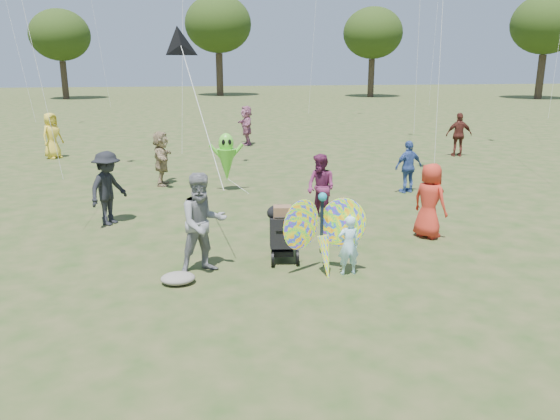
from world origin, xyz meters
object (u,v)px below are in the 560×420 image
object	(u,v)px
crowd_b	(108,188)
crowd_h	(459,135)
crowd_j	(247,125)
butterfly_kite	(323,234)
crowd_d	(161,158)
alien_kite	(227,159)
jogging_stroller	(281,229)
child_girl	(348,245)
crowd_a	(430,201)
crowd_e	(321,188)
crowd_c	(408,167)
crowd_g	(52,136)
adult_man	(203,223)

from	to	relation	value
crowd_b	crowd_h	world-z (taller)	crowd_h
crowd_j	butterfly_kite	size ratio (longest dim) A/B	1.04
crowd_d	alien_kite	world-z (taller)	alien_kite
jogging_stroller	butterfly_kite	world-z (taller)	butterfly_kite
child_girl	crowd_j	xyz separation A→B (m)	(-0.07, 16.23, 0.35)
child_girl	alien_kite	distance (m)	7.15
crowd_a	butterfly_kite	size ratio (longest dim) A/B	0.95
crowd_e	crowd_j	size ratio (longest dim) A/B	0.90
crowd_c	crowd_g	bearing A→B (deg)	-48.58
crowd_a	alien_kite	world-z (taller)	alien_kite
alien_kite	butterfly_kite	bearing A→B (deg)	-79.88
adult_man	crowd_j	world-z (taller)	adult_man
crowd_g	crowd_h	world-z (taller)	crowd_g
adult_man	crowd_g	xyz separation A→B (m)	(-5.52, 13.33, -0.03)
jogging_stroller	crowd_g	bearing A→B (deg)	126.12
crowd_b	crowd_e	world-z (taller)	crowd_b
crowd_e	jogging_stroller	size ratio (longest dim) A/B	1.49
crowd_h	crowd_j	xyz separation A→B (m)	(-8.15, 4.61, 0.02)
crowd_e	alien_kite	distance (m)	3.97
jogging_stroller	crowd_j	bearing A→B (deg)	93.79
crowd_d	crowd_b	bearing A→B (deg)	168.37
butterfly_kite	alien_kite	world-z (taller)	alien_kite
adult_man	crowd_c	world-z (taller)	adult_man
crowd_c	butterfly_kite	world-z (taller)	butterfly_kite
crowd_e	crowd_j	distance (m)	12.71
adult_man	alien_kite	world-z (taller)	adult_man
crowd_c	adult_man	bearing A→B (deg)	26.89
adult_man	crowd_a	size ratio (longest dim) A/B	1.13
child_girl	butterfly_kite	world-z (taller)	butterfly_kite
crowd_b	crowd_j	size ratio (longest dim) A/B	0.97
child_girl	crowd_e	distance (m)	3.55
child_girl	crowd_c	bearing A→B (deg)	-123.97
crowd_a	crowd_d	world-z (taller)	crowd_d
crowd_c	butterfly_kite	size ratio (longest dim) A/B	0.89
crowd_d	butterfly_kite	world-z (taller)	crowd_d
crowd_d	crowd_e	world-z (taller)	crowd_d
crowd_a	butterfly_kite	world-z (taller)	crowd_a
crowd_c	crowd_e	distance (m)	4.01
crowd_a	crowd_g	xyz separation A→B (m)	(-10.45, 12.06, 0.08)
child_girl	crowd_h	world-z (taller)	crowd_h
crowd_d	jogging_stroller	size ratio (longest dim) A/B	1.55
crowd_h	alien_kite	distance (m)	10.82
crowd_d	crowd_g	bearing A→B (deg)	40.79
crowd_j	butterfly_kite	bearing A→B (deg)	-6.05
crowd_a	crowd_j	size ratio (longest dim) A/B	0.92
crowd_e	crowd_g	world-z (taller)	crowd_g
jogging_stroller	crowd_b	bearing A→B (deg)	147.80
adult_man	alien_kite	bearing A→B (deg)	63.35
crowd_j	alien_kite	world-z (taller)	crowd_j
child_girl	crowd_e	world-z (taller)	crowd_e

